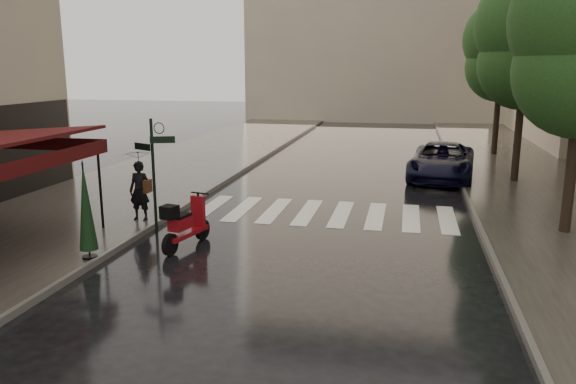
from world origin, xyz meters
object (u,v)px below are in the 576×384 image
at_px(scooter, 185,225).
at_px(parked_car, 442,161).
at_px(pedestrian_with_umbrella, 138,163).
at_px(parasol_back, 86,207).

bearing_deg(scooter, parked_car, 69.92).
relative_size(pedestrian_with_umbrella, scooter, 1.29).
xyz_separation_m(pedestrian_with_umbrella, parked_car, (8.78, 8.65, -1.04)).
bearing_deg(scooter, pedestrian_with_umbrella, 151.53).
bearing_deg(pedestrian_with_umbrella, parked_car, 45.79).
distance_m(scooter, parked_car, 12.42).
bearing_deg(parked_car, pedestrian_with_umbrella, -128.77).
relative_size(pedestrian_with_umbrella, parasol_back, 1.11).
bearing_deg(parasol_back, parked_car, 54.79).
height_order(parked_car, parasol_back, parasol_back).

